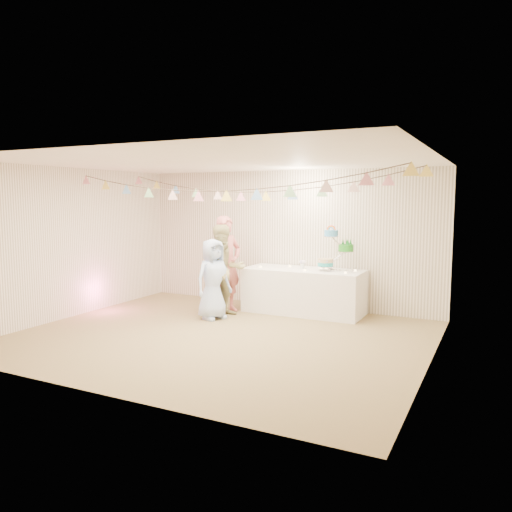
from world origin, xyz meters
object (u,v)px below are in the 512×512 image
at_px(table, 304,291).
at_px(person_adult_b, 224,270).
at_px(person_child, 213,279).
at_px(person_adult_a, 227,264).
at_px(cake_stand, 335,253).

bearing_deg(table, person_adult_b, -145.10).
relative_size(table, person_child, 1.54).
xyz_separation_m(person_adult_a, person_child, (0.06, -0.57, -0.19)).
distance_m(table, person_adult_a, 1.48).
relative_size(table, cake_stand, 2.88).
bearing_deg(table, person_child, -137.79).
xyz_separation_m(cake_stand, person_adult_b, (-1.74, -0.88, -0.31)).
height_order(table, person_adult_a, person_adult_a).
bearing_deg(table, person_adult_a, -156.87).
bearing_deg(person_adult_a, person_child, -154.97).
bearing_deg(person_child, cake_stand, -34.53).
distance_m(table, person_child, 1.69).
relative_size(table, person_adult_b, 1.32).
distance_m(person_adult_a, person_child, 0.60).
relative_size(person_adult_a, person_child, 1.27).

